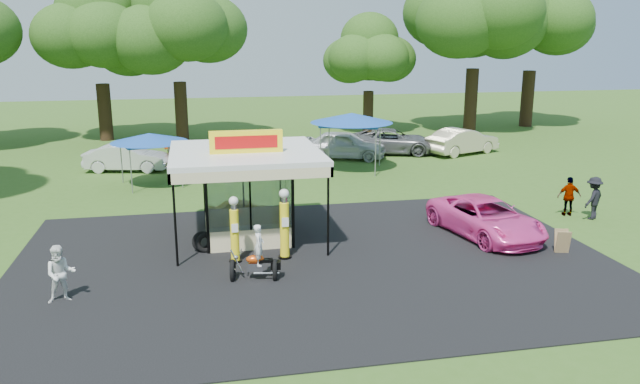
# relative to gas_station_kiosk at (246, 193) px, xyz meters

# --- Properties ---
(ground) EXTENTS (120.00, 120.00, 0.00)m
(ground) POSITION_rel_gas_station_kiosk_xyz_m (2.00, -4.99, -1.78)
(ground) COLOR #365B1C
(ground) RESTS_ON ground
(asphalt_apron) EXTENTS (20.00, 14.00, 0.04)m
(asphalt_apron) POSITION_rel_gas_station_kiosk_xyz_m (2.00, -2.99, -1.76)
(asphalt_apron) COLOR black
(asphalt_apron) RESTS_ON ground
(gas_station_kiosk) EXTENTS (5.40, 5.40, 4.18)m
(gas_station_kiosk) POSITION_rel_gas_station_kiosk_xyz_m (0.00, 0.00, 0.00)
(gas_station_kiosk) COLOR white
(gas_station_kiosk) RESTS_ON ground
(gas_pump_left) EXTENTS (0.43, 0.43, 2.31)m
(gas_pump_left) POSITION_rel_gas_station_kiosk_xyz_m (-0.64, -2.51, -0.68)
(gas_pump_left) COLOR black
(gas_pump_left) RESTS_ON ground
(gas_pump_right) EXTENTS (0.46, 0.46, 2.48)m
(gas_pump_right) POSITION_rel_gas_station_kiosk_xyz_m (1.05, -2.48, -0.59)
(gas_pump_right) COLOR black
(gas_pump_right) RESTS_ON ground
(motorcycle) EXTENTS (1.64, 0.96, 1.88)m
(motorcycle) POSITION_rel_gas_station_kiosk_xyz_m (-0.06, -4.17, -1.05)
(motorcycle) COLOR black
(motorcycle) RESTS_ON ground
(spare_tires) EXTENTS (0.92, 0.63, 0.75)m
(spare_tires) POSITION_rel_gas_station_kiosk_xyz_m (-1.65, -1.23, -1.42)
(spare_tires) COLOR black
(spare_tires) RESTS_ON ground
(a_frame_sign) EXTENTS (0.51, 0.54, 0.85)m
(a_frame_sign) POSITION_rel_gas_station_kiosk_xyz_m (10.65, -3.92, -1.35)
(a_frame_sign) COLOR #593819
(a_frame_sign) RESTS_ON ground
(kiosk_car) EXTENTS (2.82, 1.13, 0.96)m
(kiosk_car) POSITION_rel_gas_station_kiosk_xyz_m (-0.00, 2.21, -1.30)
(kiosk_car) COLOR yellow
(kiosk_car) RESTS_ON ground
(pink_sedan) EXTENTS (3.35, 5.57, 1.45)m
(pink_sedan) POSITION_rel_gas_station_kiosk_xyz_m (8.90, -1.56, -1.06)
(pink_sedan) COLOR #FD44A9
(pink_sedan) RESTS_ON ground
(spectator_west) EXTENTS (0.94, 0.79, 1.71)m
(spectator_west) POSITION_rel_gas_station_kiosk_xyz_m (-5.74, -4.71, -0.93)
(spectator_west) COLOR white
(spectator_west) RESTS_ON ground
(spectator_east_a) EXTENTS (1.34, 1.17, 1.80)m
(spectator_east_a) POSITION_rel_gas_station_kiosk_xyz_m (14.30, -0.34, -0.88)
(spectator_east_a) COLOR black
(spectator_east_a) RESTS_ON ground
(spectator_east_b) EXTENTS (1.05, 0.61, 1.68)m
(spectator_east_b) POSITION_rel_gas_station_kiosk_xyz_m (13.61, 0.31, -0.94)
(spectator_east_b) COLOR gray
(spectator_east_b) RESTS_ON ground
(bg_car_a) EXTENTS (4.85, 2.47, 1.52)m
(bg_car_a) POSITION_rel_gas_station_kiosk_xyz_m (-5.54, 13.40, -1.02)
(bg_car_a) COLOR silver
(bg_car_a) RESTS_ON ground
(bg_car_b) EXTENTS (4.94, 2.76, 1.35)m
(bg_car_b) POSITION_rel_gas_station_kiosk_xyz_m (-1.05, 13.78, -1.11)
(bg_car_b) COLOR #9F380C
(bg_car_b) RESTS_ON ground
(bg_car_c) EXTENTS (5.48, 3.88, 1.73)m
(bg_car_c) POSITION_rel_gas_station_kiosk_xyz_m (7.30, 14.43, -0.92)
(bg_car_c) COLOR silver
(bg_car_c) RESTS_ON ground
(bg_car_d) EXTENTS (6.24, 4.18, 1.59)m
(bg_car_d) POSITION_rel_gas_station_kiosk_xyz_m (10.71, 15.48, -0.99)
(bg_car_d) COLOR #5A5B5D
(bg_car_d) RESTS_ON ground
(bg_car_e) EXTENTS (5.34, 3.53, 1.66)m
(bg_car_e) POSITION_rel_gas_station_kiosk_xyz_m (15.11, 14.41, -0.95)
(bg_car_e) COLOR beige
(bg_car_e) RESTS_ON ground
(tent_west) EXTENTS (3.84, 3.84, 2.68)m
(tent_west) POSITION_rel_gas_station_kiosk_xyz_m (-3.99, 9.55, 0.65)
(tent_west) COLOR gray
(tent_west) RESTS_ON ground
(tent_east) EXTENTS (4.63, 4.63, 3.23)m
(tent_east) POSITION_rel_gas_station_kiosk_xyz_m (6.89, 11.18, 1.14)
(tent_east) COLOR gray
(tent_east) RESTS_ON ground
(oak_far_b) EXTENTS (9.42, 9.42, 11.24)m
(oak_far_b) POSITION_rel_gas_station_kiosk_xyz_m (-7.99, 24.73, 5.39)
(oak_far_b) COLOR black
(oak_far_b) RESTS_ON ground
(oak_far_c) EXTENTS (10.07, 10.07, 11.87)m
(oak_far_c) POSITION_rel_gas_station_kiosk_xyz_m (-2.58, 23.59, 5.75)
(oak_far_c) COLOR black
(oak_far_c) RESTS_ON ground
(oak_far_d) EXTENTS (7.50, 7.50, 8.93)m
(oak_far_d) POSITION_rel_gas_station_kiosk_xyz_m (11.67, 24.46, 3.91)
(oak_far_d) COLOR black
(oak_far_d) RESTS_ON ground
(oak_far_e) EXTENTS (11.48, 11.48, 13.67)m
(oak_far_e) POSITION_rel_gas_station_kiosk_xyz_m (19.61, 23.09, 6.94)
(oak_far_e) COLOR black
(oak_far_e) RESTS_ON ground
(oak_far_f) EXTENTS (10.35, 10.35, 12.47)m
(oak_far_f) POSITION_rel_gas_station_kiosk_xyz_m (25.58, 25.09, 6.22)
(oak_far_f) COLOR black
(oak_far_f) RESTS_ON ground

